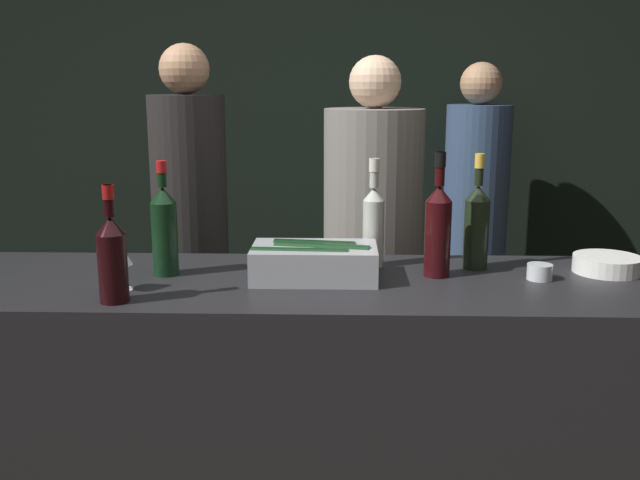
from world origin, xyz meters
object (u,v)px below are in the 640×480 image
Objects in this scene: candle_votive at (540,272)px; white_wine_bottle at (373,222)px; person_grey_polo at (475,217)px; person_blond_tee at (191,233)px; bowl_white at (607,264)px; wine_glass at (117,254)px; red_wine_bottle_burgundy at (164,228)px; person_in_hoodie at (372,251)px; red_wine_bottle_tall at (112,256)px; champagne_bottle at (477,224)px; red_wine_bottle_black_foil at (438,227)px; ice_bin_with_bottles at (314,260)px.

candle_votive is 0.55m from white_wine_bottle.
person_blond_tee is at bearing 65.51° from person_grey_polo.
bowl_white is 1.70m from person_blond_tee.
wine_glass is (-1.51, -0.25, 0.08)m from bowl_white.
person_in_hoodie reaches higher than red_wine_bottle_burgundy.
red_wine_bottle_burgundy reaches higher than white_wine_bottle.
red_wine_bottle_burgundy is 1.01× the size of white_wine_bottle.
candle_votive is at bearing 12.09° from red_wine_bottle_tall.
red_wine_bottle_black_foil reaches higher than champagne_bottle.
person_in_hoodie is at bearing 46.78° from red_wine_bottle_burgundy.
white_wine_bottle is 0.20× the size of person_in_hoodie.
person_blond_tee is 1.03× the size of person_grey_polo.
ice_bin_with_bottles reaches higher than candle_votive.
white_wine_bottle is at bearing 175.28° from bowl_white.
champagne_bottle is (-0.18, 0.13, 0.13)m from candle_votive.
red_wine_bottle_black_foil is 0.21× the size of person_blond_tee.
red_wine_bottle_black_foil is (0.96, 0.19, 0.05)m from wine_glass.
wine_glass is 1.93× the size of candle_votive.
wine_glass is 0.08× the size of person_in_hoodie.
red_wine_bottle_black_foil reaches higher than wine_glass.
red_wine_bottle_tall is at bearing -79.21° from wine_glass.
red_wine_bottle_burgundy reaches higher than candle_votive.
ice_bin_with_bottles is at bearing 24.85° from red_wine_bottle_tall.
person_in_hoodie reaches higher than red_wine_bottle_tall.
person_in_hoodie is (0.03, 0.61, -0.24)m from white_wine_bottle.
champagne_bottle reaches higher than bowl_white.
person_blond_tee reaches higher than red_wine_bottle_burgundy.
champagne_bottle is at bearing 119.82° from person_grey_polo.
candle_votive is at bearing -19.79° from person_in_hoodie.
person_grey_polo is (1.35, 1.66, -0.19)m from wine_glass.
person_in_hoodie is (0.69, 0.74, -0.24)m from red_wine_bottle_burgundy.
candle_votive is (0.70, 0.01, -0.04)m from ice_bin_with_bottles.
wine_glass is at bearing -92.96° from person_in_hoodie.
champagne_bottle is (0.53, 0.15, 0.09)m from ice_bin_with_bottles.
red_wine_bottle_black_foil is at bearing 173.82° from candle_votive.
red_wine_bottle_tall is at bearing -166.42° from bowl_white.
person_grey_polo is at bearing 50.88° from wine_glass.
red_wine_bottle_tall is (-0.74, -0.42, -0.02)m from white_wine_bottle.
red_wine_bottle_black_foil reaches higher than ice_bin_with_bottles.
red_wine_bottle_tall is (-0.55, -0.25, 0.07)m from ice_bin_with_bottles.
ice_bin_with_bottles is 0.82m from person_in_hoodie.
red_wine_bottle_black_foil is (-0.32, 0.03, 0.13)m from candle_votive.
person_blond_tee is at bearing -149.82° from person_in_hoodie.
white_wine_bottle is 0.92× the size of red_wine_bottle_black_foil.
red_wine_bottle_black_foil reaches higher than white_wine_bottle.
red_wine_bottle_black_foil is (-0.14, -0.10, 0.01)m from champagne_bottle.
ice_bin_with_bottles is 0.27m from white_wine_bottle.
wine_glass is 1.03m from person_blond_tee.
wine_glass reaches higher than bowl_white.
candle_votive is at bearing 1.15° from ice_bin_with_bottles.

